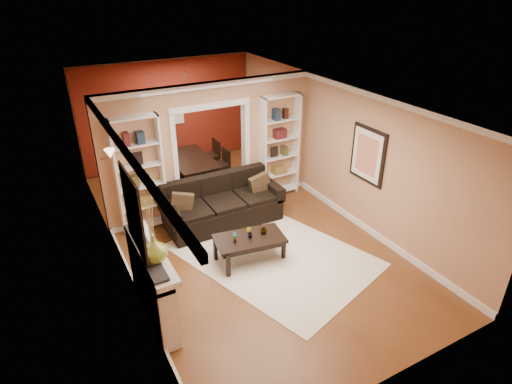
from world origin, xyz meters
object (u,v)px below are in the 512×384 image
sofa (222,202)px  fireplace (154,284)px  bookshelf_right (279,147)px  dining_table (193,169)px  coffee_table (250,248)px  bookshelf_left (140,175)px

sofa → fireplace: 2.77m
sofa → fireplace: bearing=-135.3°
sofa → fireplace: fireplace is taller
bookshelf_right → fireplace: (-3.64, -2.53, -0.57)m
bookshelf_right → dining_table: bookshelf_right is taller
coffee_table → fireplace: (-1.85, -0.57, 0.35)m
coffee_table → fireplace: fireplace is taller
sofa → bookshelf_left: bearing=157.9°
dining_table → coffee_table: bearing=175.2°
bookshelf_left → fireplace: 2.65m
bookshelf_right → sofa: bearing=-160.9°
fireplace → bookshelf_left: bearing=78.0°
bookshelf_left → dining_table: size_ratio=1.34×
sofa → bookshelf_left: bookshelf_left is taller
sofa → bookshelf_left: (-1.43, 0.58, 0.68)m
bookshelf_left → fireplace: bearing=-102.0°
sofa → bookshelf_left: size_ratio=1.04×
coffee_table → dining_table: dining_table is taller
coffee_table → fireplace: bearing=-154.0°
sofa → bookshelf_right: bookshelf_right is taller
fireplace → dining_table: 4.65m
sofa → dining_table: (0.18, 2.16, -0.17)m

